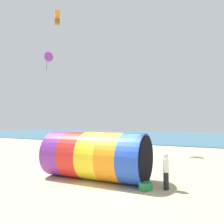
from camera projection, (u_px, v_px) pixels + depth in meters
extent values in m
plane|color=#CCBA8C|center=(113.00, 186.00, 10.43)|extent=(120.00, 120.00, 0.00)
cube|color=teal|center=(196.00, 137.00, 45.23)|extent=(120.00, 40.00, 0.10)
cylinder|color=purple|center=(62.00, 153.00, 12.76)|extent=(1.18, 2.55, 2.53)
cylinder|color=red|center=(78.00, 154.00, 12.27)|extent=(1.18, 2.55, 2.53)
cylinder|color=yellow|center=(95.00, 156.00, 11.79)|extent=(1.18, 2.55, 2.53)
cylinder|color=orange|center=(114.00, 157.00, 11.30)|extent=(1.18, 2.55, 2.53)
cylinder|color=blue|center=(135.00, 159.00, 10.82)|extent=(1.18, 2.55, 2.53)
cylinder|color=black|center=(146.00, 159.00, 10.57)|extent=(0.11, 2.32, 2.32)
cylinder|color=black|center=(166.00, 181.00, 9.92)|extent=(0.24, 0.24, 0.80)
cube|color=white|center=(166.00, 165.00, 9.95)|extent=(0.32, 0.41, 0.60)
sphere|color=beige|center=(166.00, 156.00, 9.97)|extent=(0.22, 0.22, 0.22)
cube|color=orange|center=(57.00, 14.00, 20.30)|extent=(0.64, 0.64, 0.49)
cube|color=#8F4F12|center=(57.00, 21.00, 20.27)|extent=(0.64, 0.64, 0.49)
cylinder|color=black|center=(57.00, 18.00, 20.28)|extent=(0.02, 0.02, 1.29)
cone|color=purple|center=(47.00, 57.00, 18.72)|extent=(1.15, 1.08, 0.92)
cylinder|color=#4C1E6B|center=(47.00, 64.00, 18.69)|extent=(0.03, 0.03, 0.87)
cube|color=#268C4C|center=(146.00, 186.00, 9.79)|extent=(0.56, 0.63, 0.36)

